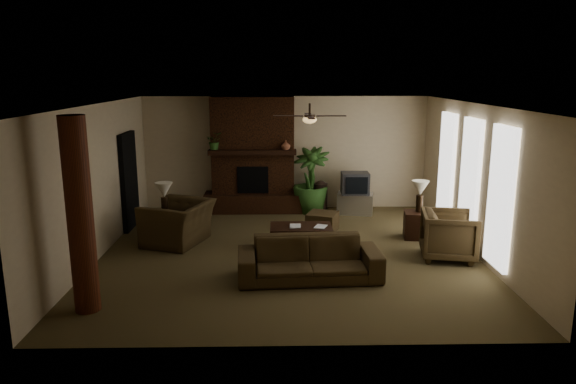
{
  "coord_description": "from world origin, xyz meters",
  "views": [
    {
      "loc": [
        -0.21,
        -9.49,
        3.34
      ],
      "look_at": [
        0.0,
        0.4,
        1.1
      ],
      "focal_mm": 32.76,
      "sensor_mm": 36.0,
      "label": 1
    }
  ],
  "objects_px": {
    "armchair_right": "(449,233)",
    "sofa": "(309,252)",
    "lamp_right": "(420,190)",
    "coffee_table": "(301,229)",
    "tv_stand": "(355,203)",
    "side_table_right": "(416,225)",
    "armchair_left": "(178,216)",
    "log_column": "(80,216)",
    "side_table_left": "(166,226)",
    "floor_plant": "(310,194)",
    "floor_vase": "(321,194)",
    "ottoman": "(322,222)",
    "lamp_left": "(164,192)"
  },
  "relations": [
    {
      "from": "ottoman",
      "to": "floor_vase",
      "type": "xyz_separation_m",
      "value": [
        0.09,
        1.65,
        0.23
      ]
    },
    {
      "from": "coffee_table",
      "to": "ottoman",
      "type": "distance_m",
      "value": 1.22
    },
    {
      "from": "log_column",
      "to": "lamp_right",
      "type": "distance_m",
      "value": 6.59
    },
    {
      "from": "lamp_right",
      "to": "side_table_right",
      "type": "bearing_deg",
      "value": -137.56
    },
    {
      "from": "armchair_left",
      "to": "armchair_right",
      "type": "xyz_separation_m",
      "value": [
        5.13,
        -1.02,
        -0.08
      ]
    },
    {
      "from": "side_table_right",
      "to": "tv_stand",
      "type": "bearing_deg",
      "value": 116.49
    },
    {
      "from": "ottoman",
      "to": "floor_plant",
      "type": "bearing_deg",
      "value": 95.8
    },
    {
      "from": "log_column",
      "to": "armchair_left",
      "type": "bearing_deg",
      "value": 76.17
    },
    {
      "from": "lamp_right",
      "to": "coffee_table",
      "type": "bearing_deg",
      "value": -166.51
    },
    {
      "from": "armchair_right",
      "to": "side_table_left",
      "type": "relative_size",
      "value": 1.77
    },
    {
      "from": "sofa",
      "to": "side_table_left",
      "type": "relative_size",
      "value": 4.27
    },
    {
      "from": "floor_plant",
      "to": "ottoman",
      "type": "bearing_deg",
      "value": -84.2
    },
    {
      "from": "ottoman",
      "to": "side_table_left",
      "type": "xyz_separation_m",
      "value": [
        -3.26,
        -0.51,
        0.08
      ]
    },
    {
      "from": "sofa",
      "to": "floor_plant",
      "type": "height_order",
      "value": "sofa"
    },
    {
      "from": "armchair_left",
      "to": "floor_vase",
      "type": "height_order",
      "value": "armchair_left"
    },
    {
      "from": "lamp_right",
      "to": "armchair_left",
      "type": "bearing_deg",
      "value": -176.79
    },
    {
      "from": "floor_vase",
      "to": "coffee_table",
      "type": "bearing_deg",
      "value": -102.5
    },
    {
      "from": "floor_vase",
      "to": "floor_plant",
      "type": "bearing_deg",
      "value": -167.62
    },
    {
      "from": "sofa",
      "to": "ottoman",
      "type": "relative_size",
      "value": 3.92
    },
    {
      "from": "armchair_left",
      "to": "floor_plant",
      "type": "height_order",
      "value": "armchair_left"
    },
    {
      "from": "armchair_left",
      "to": "coffee_table",
      "type": "relative_size",
      "value": 1.08
    },
    {
      "from": "side_table_right",
      "to": "lamp_left",
      "type": "bearing_deg",
      "value": -179.81
    },
    {
      "from": "armchair_right",
      "to": "sofa",
      "type": "bearing_deg",
      "value": 120.25
    },
    {
      "from": "armchair_left",
      "to": "side_table_left",
      "type": "xyz_separation_m",
      "value": [
        -0.3,
        0.27,
        -0.29
      ]
    },
    {
      "from": "armchair_left",
      "to": "lamp_left",
      "type": "xyz_separation_m",
      "value": [
        -0.29,
        0.21,
        0.44
      ]
    },
    {
      "from": "ottoman",
      "to": "side_table_right",
      "type": "relative_size",
      "value": 1.09
    },
    {
      "from": "log_column",
      "to": "floor_plant",
      "type": "xyz_separation_m",
      "value": [
        3.56,
        5.43,
        -0.95
      ]
    },
    {
      "from": "floor_vase",
      "to": "lamp_left",
      "type": "xyz_separation_m",
      "value": [
        -3.35,
        -2.22,
        0.57
      ]
    },
    {
      "from": "side_table_right",
      "to": "armchair_left",
      "type": "bearing_deg",
      "value": -177.3
    },
    {
      "from": "side_table_right",
      "to": "armchair_right",
      "type": "bearing_deg",
      "value": -77.87
    },
    {
      "from": "armchair_right",
      "to": "coffee_table",
      "type": "relative_size",
      "value": 0.81
    },
    {
      "from": "ottoman",
      "to": "side_table_left",
      "type": "distance_m",
      "value": 3.3
    },
    {
      "from": "coffee_table",
      "to": "side_table_right",
      "type": "height_order",
      "value": "side_table_right"
    },
    {
      "from": "armchair_left",
      "to": "lamp_left",
      "type": "bearing_deg",
      "value": -106.68
    },
    {
      "from": "tv_stand",
      "to": "side_table_right",
      "type": "relative_size",
      "value": 1.55
    },
    {
      "from": "armchair_right",
      "to": "side_table_right",
      "type": "relative_size",
      "value": 1.77
    },
    {
      "from": "coffee_table",
      "to": "ottoman",
      "type": "xyz_separation_m",
      "value": [
        0.52,
        1.09,
        -0.17
      ]
    },
    {
      "from": "log_column",
      "to": "tv_stand",
      "type": "distance_m",
      "value": 7.11
    },
    {
      "from": "floor_plant",
      "to": "lamp_right",
      "type": "height_order",
      "value": "lamp_right"
    },
    {
      "from": "floor_plant",
      "to": "floor_vase",
      "type": "bearing_deg",
      "value": 12.38
    },
    {
      "from": "floor_plant",
      "to": "lamp_left",
      "type": "distance_m",
      "value": 3.82
    },
    {
      "from": "log_column",
      "to": "sofa",
      "type": "relative_size",
      "value": 1.19
    },
    {
      "from": "lamp_left",
      "to": "side_table_left",
      "type": "bearing_deg",
      "value": 91.8
    },
    {
      "from": "side_table_left",
      "to": "side_table_right",
      "type": "relative_size",
      "value": 1.0
    },
    {
      "from": "log_column",
      "to": "floor_vase",
      "type": "xyz_separation_m",
      "value": [
        3.81,
        5.49,
        -0.97
      ]
    },
    {
      "from": "armchair_left",
      "to": "armchair_right",
      "type": "distance_m",
      "value": 5.23
    },
    {
      "from": "tv_stand",
      "to": "lamp_left",
      "type": "bearing_deg",
      "value": -142.91
    },
    {
      "from": "tv_stand",
      "to": "side_table_right",
      "type": "height_order",
      "value": "side_table_right"
    },
    {
      "from": "lamp_right",
      "to": "sofa",
      "type": "bearing_deg",
      "value": -137.27
    },
    {
      "from": "log_column",
      "to": "lamp_left",
      "type": "relative_size",
      "value": 4.31
    }
  ]
}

